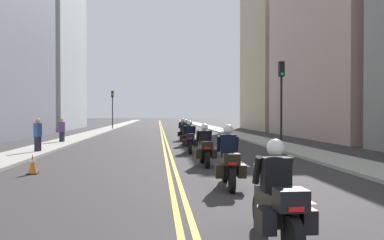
{
  "coord_description": "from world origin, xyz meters",
  "views": [
    {
      "loc": [
        -0.47,
        -1.37,
        1.92
      ],
      "look_at": [
        1.27,
        18.91,
        1.6
      ],
      "focal_mm": 37.36,
      "sensor_mm": 36.0,
      "label": 1
    }
  ],
  "objects_px": {
    "motorcycle_2": "(205,149)",
    "motorcycle_5": "(183,132)",
    "motorcycle_0": "(277,203)",
    "traffic_cone_0": "(33,164)",
    "motorcycle_1": "(229,163)",
    "pedestrian_1": "(38,135)",
    "traffic_light_far": "(112,103)",
    "traffic_light_near": "(281,89)",
    "motorcycle_3": "(190,140)",
    "pedestrian_0": "(62,131)",
    "motorcycle_4": "(186,135)"
  },
  "relations": [
    {
      "from": "motorcycle_2",
      "to": "motorcycle_5",
      "type": "distance_m",
      "value": 13.94
    },
    {
      "from": "motorcycle_5",
      "to": "traffic_light_far",
      "type": "bearing_deg",
      "value": 108.63
    },
    {
      "from": "traffic_light_near",
      "to": "traffic_light_far",
      "type": "xyz_separation_m",
      "value": [
        -12.06,
        29.12,
        0.05
      ]
    },
    {
      "from": "traffic_cone_0",
      "to": "motorcycle_3",
      "type": "bearing_deg",
      "value": 49.26
    },
    {
      "from": "motorcycle_3",
      "to": "motorcycle_5",
      "type": "height_order",
      "value": "same"
    },
    {
      "from": "motorcycle_5",
      "to": "pedestrian_0",
      "type": "xyz_separation_m",
      "value": [
        -7.98,
        -2.02,
        0.18
      ]
    },
    {
      "from": "motorcycle_3",
      "to": "pedestrian_1",
      "type": "height_order",
      "value": "pedestrian_1"
    },
    {
      "from": "motorcycle_1",
      "to": "motorcycle_5",
      "type": "xyz_separation_m",
      "value": [
        -0.05,
        18.29,
        -0.01
      ]
    },
    {
      "from": "motorcycle_1",
      "to": "motorcycle_2",
      "type": "height_order",
      "value": "motorcycle_1"
    },
    {
      "from": "motorcycle_2",
      "to": "traffic_light_near",
      "type": "distance_m",
      "value": 8.15
    },
    {
      "from": "pedestrian_1",
      "to": "traffic_cone_0",
      "type": "bearing_deg",
      "value": -145.92
    },
    {
      "from": "motorcycle_0",
      "to": "traffic_cone_0",
      "type": "distance_m",
      "value": 9.4
    },
    {
      "from": "traffic_light_far",
      "to": "pedestrian_1",
      "type": "height_order",
      "value": "traffic_light_far"
    },
    {
      "from": "motorcycle_1",
      "to": "traffic_cone_0",
      "type": "xyz_separation_m",
      "value": [
        -5.81,
        2.87,
        -0.34
      ]
    },
    {
      "from": "motorcycle_2",
      "to": "motorcycle_5",
      "type": "height_order",
      "value": "motorcycle_5"
    },
    {
      "from": "motorcycle_0",
      "to": "pedestrian_0",
      "type": "relative_size",
      "value": 1.3
    },
    {
      "from": "pedestrian_0",
      "to": "pedestrian_1",
      "type": "distance_m",
      "value": 6.71
    },
    {
      "from": "motorcycle_4",
      "to": "motorcycle_5",
      "type": "distance_m",
      "value": 4.73
    },
    {
      "from": "motorcycle_1",
      "to": "traffic_light_far",
      "type": "relative_size",
      "value": 0.47
    },
    {
      "from": "motorcycle_2",
      "to": "pedestrian_0",
      "type": "distance_m",
      "value": 14.31
    },
    {
      "from": "motorcycle_3",
      "to": "traffic_cone_0",
      "type": "relative_size",
      "value": 3.49
    },
    {
      "from": "motorcycle_0",
      "to": "motorcycle_4",
      "type": "height_order",
      "value": "motorcycle_4"
    },
    {
      "from": "traffic_cone_0",
      "to": "pedestrian_0",
      "type": "height_order",
      "value": "pedestrian_0"
    },
    {
      "from": "motorcycle_1",
      "to": "traffic_light_near",
      "type": "height_order",
      "value": "traffic_light_near"
    },
    {
      "from": "motorcycle_3",
      "to": "traffic_light_near",
      "type": "relative_size",
      "value": 0.48
    },
    {
      "from": "traffic_light_far",
      "to": "pedestrian_0",
      "type": "relative_size",
      "value": 2.93
    },
    {
      "from": "motorcycle_0",
      "to": "traffic_light_near",
      "type": "relative_size",
      "value": 0.45
    },
    {
      "from": "pedestrian_0",
      "to": "motorcycle_4",
      "type": "bearing_deg",
      "value": 171.37
    },
    {
      "from": "traffic_light_near",
      "to": "motorcycle_5",
      "type": "bearing_deg",
      "value": 120.96
    },
    {
      "from": "traffic_cone_0",
      "to": "pedestrian_1",
      "type": "height_order",
      "value": "pedestrian_1"
    },
    {
      "from": "motorcycle_4",
      "to": "traffic_light_near",
      "type": "bearing_deg",
      "value": -30.86
    },
    {
      "from": "motorcycle_2",
      "to": "pedestrian_0",
      "type": "height_order",
      "value": "pedestrian_0"
    },
    {
      "from": "motorcycle_3",
      "to": "traffic_cone_0",
      "type": "height_order",
      "value": "motorcycle_3"
    },
    {
      "from": "motorcycle_0",
      "to": "motorcycle_1",
      "type": "xyz_separation_m",
      "value": [
        0.11,
        4.6,
        0.02
      ]
    },
    {
      "from": "pedestrian_1",
      "to": "traffic_light_near",
      "type": "bearing_deg",
      "value": -66.94
    },
    {
      "from": "motorcycle_0",
      "to": "pedestrian_1",
      "type": "distance_m",
      "value": 16.03
    },
    {
      "from": "motorcycle_0",
      "to": "traffic_cone_0",
      "type": "height_order",
      "value": "motorcycle_0"
    },
    {
      "from": "traffic_light_near",
      "to": "traffic_light_far",
      "type": "bearing_deg",
      "value": 112.5
    },
    {
      "from": "traffic_light_far",
      "to": "pedestrian_1",
      "type": "distance_m",
      "value": 30.06
    },
    {
      "from": "motorcycle_3",
      "to": "traffic_cone_0",
      "type": "xyz_separation_m",
      "value": [
        -5.55,
        -6.44,
        -0.33
      ]
    },
    {
      "from": "pedestrian_0",
      "to": "motorcycle_5",
      "type": "bearing_deg",
      "value": -155.43
    },
    {
      "from": "motorcycle_3",
      "to": "traffic_light_near",
      "type": "distance_m",
      "value": 5.68
    },
    {
      "from": "motorcycle_0",
      "to": "traffic_cone_0",
      "type": "xyz_separation_m",
      "value": [
        -5.69,
        7.48,
        -0.31
      ]
    },
    {
      "from": "pedestrian_0",
      "to": "motorcycle_1",
      "type": "bearing_deg",
      "value": 126.6
    },
    {
      "from": "motorcycle_3",
      "to": "motorcycle_1",
      "type": "bearing_deg",
      "value": -85.52
    },
    {
      "from": "motorcycle_0",
      "to": "motorcycle_2",
      "type": "distance_m",
      "value": 8.95
    },
    {
      "from": "motorcycle_1",
      "to": "pedestrian_0",
      "type": "xyz_separation_m",
      "value": [
        -8.03,
        16.27,
        0.18
      ]
    },
    {
      "from": "motorcycle_0",
      "to": "motorcycle_2",
      "type": "height_order",
      "value": "motorcycle_2"
    },
    {
      "from": "motorcycle_5",
      "to": "pedestrian_0",
      "type": "height_order",
      "value": "pedestrian_0"
    },
    {
      "from": "traffic_light_near",
      "to": "pedestrian_0",
      "type": "height_order",
      "value": "traffic_light_near"
    }
  ]
}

